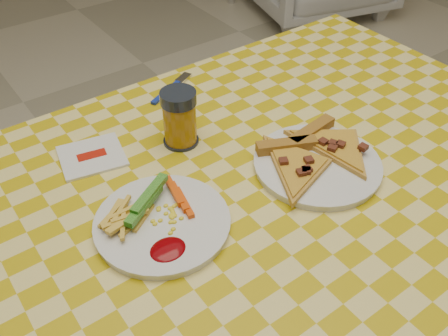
{
  "coord_description": "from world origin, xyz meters",
  "views": [
    {
      "loc": [
        -0.42,
        -0.47,
        1.34
      ],
      "look_at": [
        -0.03,
        0.06,
        0.78
      ],
      "focal_mm": 40.0,
      "sensor_mm": 36.0,
      "label": 1
    }
  ],
  "objects_px": {
    "table": "(257,220)",
    "plate_right": "(317,165)",
    "drink_glass": "(180,118)",
    "plate_left": "(162,224)"
  },
  "relations": [
    {
      "from": "drink_glass",
      "to": "table",
      "type": "bearing_deg",
      "value": -79.89
    },
    {
      "from": "table",
      "to": "plate_left",
      "type": "bearing_deg",
      "value": 172.14
    },
    {
      "from": "plate_left",
      "to": "drink_glass",
      "type": "distance_m",
      "value": 0.23
    },
    {
      "from": "table",
      "to": "plate_right",
      "type": "height_order",
      "value": "plate_right"
    },
    {
      "from": "table",
      "to": "plate_right",
      "type": "bearing_deg",
      "value": -7.26
    },
    {
      "from": "plate_right",
      "to": "drink_glass",
      "type": "bearing_deg",
      "value": 126.56
    },
    {
      "from": "plate_right",
      "to": "drink_glass",
      "type": "xyz_separation_m",
      "value": [
        -0.16,
        0.21,
        0.05
      ]
    },
    {
      "from": "drink_glass",
      "to": "plate_right",
      "type": "bearing_deg",
      "value": -53.44
    },
    {
      "from": "plate_right",
      "to": "plate_left",
      "type": "bearing_deg",
      "value": 172.38
    },
    {
      "from": "plate_left",
      "to": "drink_glass",
      "type": "xyz_separation_m",
      "value": [
        0.14,
        0.17,
        0.05
      ]
    }
  ]
}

